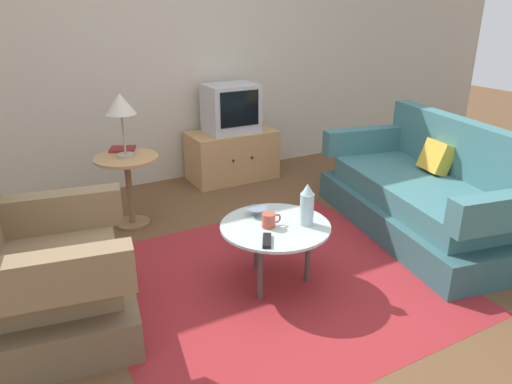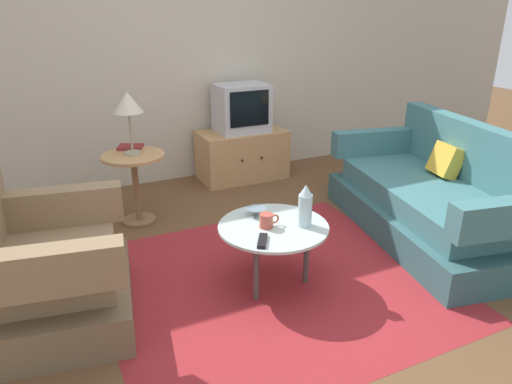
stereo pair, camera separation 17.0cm
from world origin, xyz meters
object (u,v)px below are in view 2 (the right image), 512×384
object	(u,v)px
armchair	(43,274)
coffee_table	(273,231)
couch	(435,200)
book	(130,147)
side_table	(135,174)
table_lamp	(128,105)
television	(241,108)
vase	(305,206)
tv_remote_dark	(262,241)
tv_stand	(242,155)
bowl	(256,212)
mug	(267,221)

from	to	relation	value
armchair	coffee_table	world-z (taller)	armchair
couch	coffee_table	xyz separation A→B (m)	(-1.46, -0.09, 0.09)
coffee_table	book	size ratio (longest dim) A/B	2.84
side_table	table_lamp	xyz separation A→B (m)	(0.00, 0.01, 0.56)
television	book	distance (m)	1.28
armchair	vase	bearing A→B (deg)	88.87
table_lamp	vase	distance (m)	1.66
table_lamp	tv_remote_dark	xyz separation A→B (m)	(0.42, -1.50, -0.56)
side_table	table_lamp	bearing A→B (deg)	79.07
couch	book	bearing A→B (deg)	65.83
coffee_table	vase	size ratio (longest dim) A/B	2.56
couch	television	xyz separation A→B (m)	(-0.82, 1.84, 0.45)
couch	tv_stand	bearing A→B (deg)	34.75
coffee_table	vase	world-z (taller)	vase
vase	bowl	size ratio (longest dim) A/B	2.07
tv_stand	book	size ratio (longest dim) A/B	3.58
tv_remote_dark	book	distance (m)	1.74
armchair	couch	bearing A→B (deg)	97.37
table_lamp	bowl	bearing A→B (deg)	-64.39
television	mug	xyz separation A→B (m)	(-0.69, -1.94, -0.28)
side_table	mug	bearing A→B (deg)	-68.01
television	tv_remote_dark	world-z (taller)	television
mug	tv_stand	bearing A→B (deg)	70.42
vase	bowl	distance (m)	0.35
tv_stand	book	xyz separation A→B (m)	(-1.20, -0.43, 0.35)
vase	television	bearing A→B (deg)	76.99
television	bowl	distance (m)	1.90
coffee_table	side_table	xyz separation A→B (m)	(-0.58, 1.32, 0.05)
television	vase	size ratio (longest dim) A/B	1.87
couch	book	xyz separation A→B (m)	(-2.02, 1.41, 0.31)
television	table_lamp	distance (m)	1.39
coffee_table	bowl	distance (m)	0.20
armchair	television	distance (m)	2.67
armchair	television	bearing A→B (deg)	140.78
tv_stand	book	world-z (taller)	book
armchair	tv_remote_dark	xyz separation A→B (m)	(1.18, -0.38, 0.12)
tv_stand	television	world-z (taller)	television
couch	side_table	bearing A→B (deg)	69.85
side_table	table_lamp	size ratio (longest dim) A/B	1.18
coffee_table	tv_stand	distance (m)	2.05
couch	tv_remote_dark	xyz separation A→B (m)	(-1.62, -0.27, 0.14)
tv_stand	tv_remote_dark	xyz separation A→B (m)	(-0.81, -2.11, 0.17)
tv_remote_dark	book	size ratio (longest dim) A/B	0.68
vase	couch	bearing A→B (deg)	7.89
tv_stand	table_lamp	xyz separation A→B (m)	(-1.22, -0.61, 0.74)
side_table	book	distance (m)	0.26
couch	side_table	xyz separation A→B (m)	(-2.04, 1.22, 0.14)
side_table	tv_remote_dark	world-z (taller)	side_table
tv_stand	armchair	bearing A→B (deg)	-138.80
armchair	bowl	size ratio (longest dim) A/B	8.05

